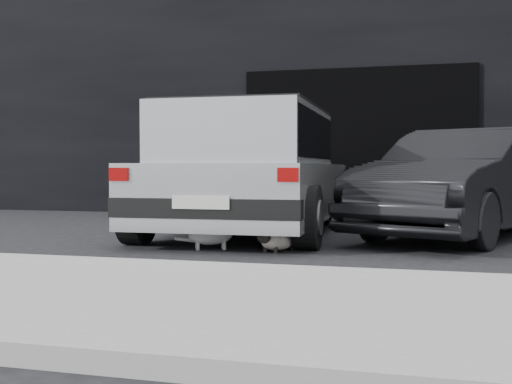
% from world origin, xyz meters
% --- Properties ---
extents(ground, '(80.00, 80.00, 0.00)m').
position_xyz_m(ground, '(0.00, 0.00, 0.00)').
color(ground, black).
rests_on(ground, ground).
extents(building_facade, '(34.00, 4.00, 5.00)m').
position_xyz_m(building_facade, '(1.00, 6.00, 2.50)').
color(building_facade, black).
rests_on(building_facade, ground).
extents(garage_opening, '(4.00, 0.10, 2.60)m').
position_xyz_m(garage_opening, '(1.00, 3.99, 1.30)').
color(garage_opening, black).
rests_on(garage_opening, ground).
extents(curb, '(18.00, 0.25, 0.12)m').
position_xyz_m(curb, '(1.00, -2.60, 0.06)').
color(curb, '#999994').
rests_on(curb, ground).
extents(sidewalk, '(18.00, 2.20, 0.11)m').
position_xyz_m(sidewalk, '(1.00, -3.80, 0.06)').
color(sidewalk, '#999994').
rests_on(sidewalk, ground).
extents(silver_hatchback, '(2.35, 4.55, 1.65)m').
position_xyz_m(silver_hatchback, '(-0.02, 0.81, 0.90)').
color(silver_hatchback, silver).
rests_on(silver_hatchback, ground).
extents(second_car, '(2.93, 4.35, 1.36)m').
position_xyz_m(second_car, '(2.66, 1.08, 0.68)').
color(second_car, black).
rests_on(second_car, ground).
extents(cat_siamese, '(0.44, 0.75, 0.27)m').
position_xyz_m(cat_siamese, '(0.71, -0.87, 0.12)').
color(cat_siamese, beige).
rests_on(cat_siamese, ground).
extents(cat_white, '(0.64, 0.42, 0.33)m').
position_xyz_m(cat_white, '(0.02, -0.86, 0.16)').
color(cat_white, white).
rests_on(cat_white, ground).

